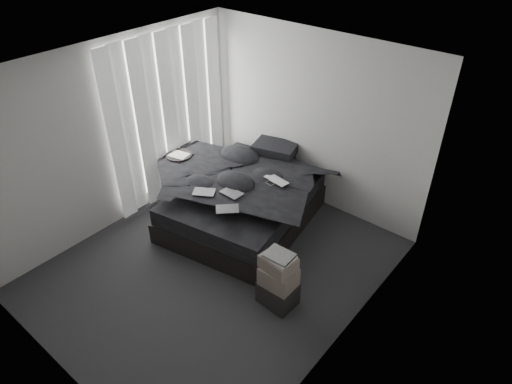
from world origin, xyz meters
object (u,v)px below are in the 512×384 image
Objects in this scene: bed at (246,210)px; laptop at (274,177)px; side_stand at (181,175)px; box_lower at (278,293)px.

laptop is (0.40, 0.13, 0.67)m from bed.
laptop is 1.66m from side_stand.
laptop reaches higher than bed.
box_lower is at bearing -41.62° from laptop.
bed and box_lower have the same top height.
laptop is 1.62m from box_lower.
laptop is 0.50× the size of side_stand.
bed is at bearing -154.50° from laptop.
laptop is at bearing 130.24° from box_lower.
side_stand reaches higher than bed.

